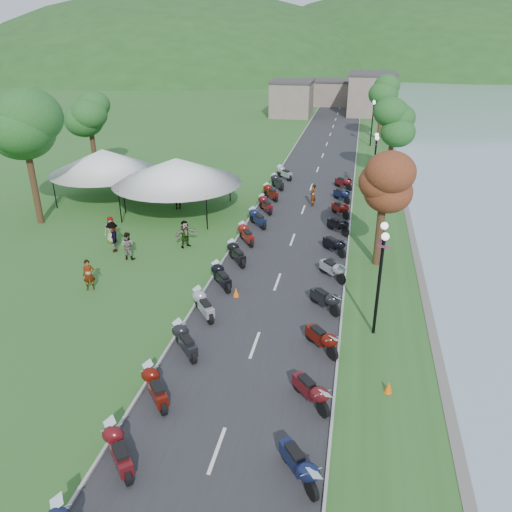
# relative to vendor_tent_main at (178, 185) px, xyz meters

# --- Properties ---
(road) EXTENTS (7.00, 120.00, 0.02)m
(road) POSITION_rel_vendor_tent_main_xyz_m (9.04, 8.16, -1.99)
(road) COLOR #2B2B2D
(road) RESTS_ON ground
(hills_backdrop) EXTENTS (360.00, 120.00, 76.00)m
(hills_backdrop) POSITION_rel_vendor_tent_main_xyz_m (9.04, 168.16, -2.00)
(hills_backdrop) COLOR #285621
(hills_backdrop) RESTS_ON ground
(far_building) EXTENTS (18.00, 16.00, 5.00)m
(far_building) POSITION_rel_vendor_tent_main_xyz_m (7.04, 53.16, 0.50)
(far_building) COLOR gray
(far_building) RESTS_ON ground
(moto_row_left) EXTENTS (2.60, 44.65, 1.10)m
(moto_row_left) POSITION_rel_vendor_tent_main_xyz_m (6.30, -10.95, -1.45)
(moto_row_left) COLOR #331411
(moto_row_left) RESTS_ON ground
(moto_row_right) EXTENTS (2.60, 39.79, 1.10)m
(moto_row_right) POSITION_rel_vendor_tent_main_xyz_m (11.79, -10.49, -1.45)
(moto_row_right) COLOR #331411
(moto_row_right) RESTS_ON ground
(vendor_tent_main) EXTENTS (6.26, 6.26, 4.00)m
(vendor_tent_main) POSITION_rel_vendor_tent_main_xyz_m (0.00, 0.00, 0.00)
(vendor_tent_main) COLOR white
(vendor_tent_main) RESTS_ON ground
(vendor_tent_side) EXTENTS (5.58, 5.58, 4.00)m
(vendor_tent_side) POSITION_rel_vendor_tent_main_xyz_m (-6.52, 1.59, 0.00)
(vendor_tent_side) COLOR white
(vendor_tent_side) RESTS_ON ground
(tree_park_left) EXTENTS (3.98, 3.98, 11.07)m
(tree_park_left) POSITION_rel_vendor_tent_main_xyz_m (-8.69, -4.24, 3.53)
(tree_park_left) COLOR #2A6928
(tree_park_left) RESTS_ON ground
(tree_lakeside) EXTENTS (2.61, 2.61, 7.24)m
(tree_lakeside) POSITION_rel_vendor_tent_main_xyz_m (14.26, -6.43, 1.62)
(tree_lakeside) COLOR #2A6928
(tree_lakeside) RESTS_ON ground
(pedestrian_a) EXTENTS (0.75, 0.69, 1.67)m
(pedestrian_a) POSITION_rel_vendor_tent_main_xyz_m (-0.38, -12.58, -2.00)
(pedestrian_a) COLOR slate
(pedestrian_a) RESTS_ON ground
(pedestrian_b) EXTENTS (0.84, 0.49, 1.67)m
(pedestrian_b) POSITION_rel_vendor_tent_main_xyz_m (-0.06, -8.62, -2.00)
(pedestrian_b) COLOR slate
(pedestrian_b) RESTS_ON ground
(pedestrian_c) EXTENTS (1.04, 1.31, 1.89)m
(pedestrian_c) POSITION_rel_vendor_tent_main_xyz_m (-1.39, -7.80, -2.00)
(pedestrian_c) COLOR slate
(pedestrian_c) RESTS_ON ground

